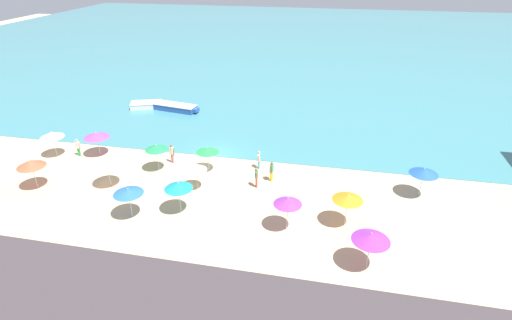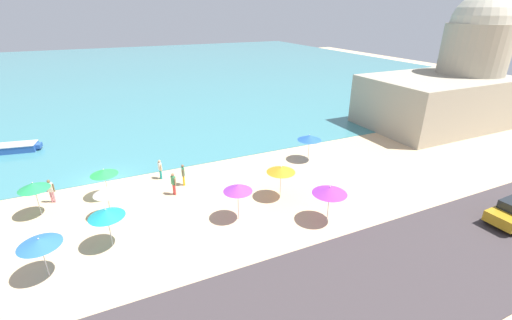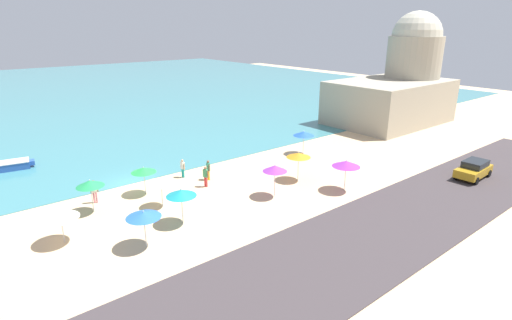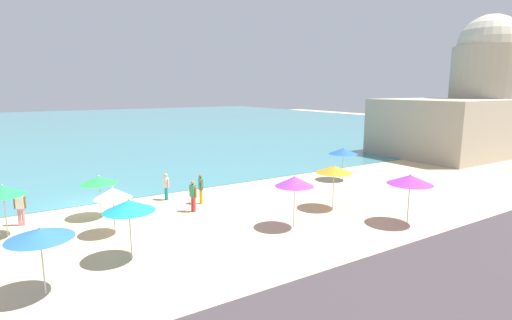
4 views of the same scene
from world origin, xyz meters
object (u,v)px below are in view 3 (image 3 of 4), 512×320
Objects in this scene: beach_umbrella_0 at (275,168)px; harbor_fortress at (401,84)px; beach_umbrella_2 at (346,164)px; bather_0 at (206,175)px; beach_umbrella_1 at (299,155)px; beach_umbrella_9 at (143,215)px; beach_umbrella_7 at (90,183)px; bather_3 at (183,167)px; beach_umbrella_5 at (181,193)px; beach_umbrella_4 at (304,134)px; beach_umbrella_8 at (144,170)px; parked_car_0 at (474,169)px; beach_umbrella_3 at (161,181)px; bather_2 at (94,190)px; bather_4 at (208,169)px; beach_umbrella_13 at (60,215)px.

beach_umbrella_0 is 0.16× the size of harbor_fortress.
harbor_fortress is (25.85, 11.71, 2.75)m from beach_umbrella_2.
beach_umbrella_1 is at bearing -27.99° from bather_0.
beach_umbrella_2 is 1.09× the size of beach_umbrella_9.
harbor_fortress reaches higher than beach_umbrella_7.
bather_3 is (-0.42, 3.09, -0.06)m from bather_0.
harbor_fortress reaches higher than beach_umbrella_5.
beach_umbrella_9 is at bearing -161.11° from beach_umbrella_4.
beach_umbrella_5 is at bearing -91.24° from beach_umbrella_8.
beach_umbrella_8 is at bearing 148.05° from parked_car_0.
bather_3 is (4.13, 4.36, -1.06)m from beach_umbrella_3.
beach_umbrella_8 is (-7.67, 6.77, -0.30)m from beach_umbrella_0.
beach_umbrella_2 is 0.64× the size of parked_car_0.
bather_2 reaches higher than bather_0.
beach_umbrella_2 is 1.05× the size of beach_umbrella_4.
beach_umbrella_1 is 7.84m from bather_4.
parked_car_0 is (27.34, -15.59, -0.16)m from bather_2.
bather_2 is at bearing 162.84° from bather_0.
bather_0 is 3.12m from bather_3.
beach_umbrella_2 is at bearing -36.31° from beach_umbrella_8.
harbor_fortress is (21.54, 2.76, 2.86)m from beach_umbrella_4.
beach_umbrella_5 is at bearing -63.67° from bather_2.
beach_umbrella_0 is 1.21× the size of beach_umbrella_13.
beach_umbrella_0 is at bearing -66.47° from bather_3.
beach_umbrella_1 is at bearing -22.37° from bather_2.
beach_umbrella_4 is 0.99× the size of beach_umbrella_7.
harbor_fortress is (15.01, 17.04, 4.17)m from parked_car_0.
parked_car_0 is 0.24× the size of harbor_fortress.
parked_car_0 is at bearing -26.19° from beach_umbrella_2.
beach_umbrella_2 is 20.70m from beach_umbrella_13.
beach_umbrella_0 is 8.57m from beach_umbrella_3.
beach_umbrella_1 is 1.40× the size of bather_2.
beach_umbrella_7 reaches higher than beach_umbrella_13.
bather_4 is (-11.61, -0.03, -1.19)m from beach_umbrella_4.
parked_car_0 is (27.04, -7.27, -1.28)m from beach_umbrella_9.
beach_umbrella_9 is 28.03m from parked_car_0.
beach_umbrella_5 is 8.19m from bather_4.
parked_car_0 is (10.84, -5.33, -1.43)m from beach_umbrella_2.
beach_umbrella_8 is at bearing 88.76° from beach_umbrella_5.
parked_car_0 is (23.70, -11.80, -1.13)m from beach_umbrella_3.
beach_umbrella_5 is 1.06× the size of beach_umbrella_9.
beach_umbrella_5 is (-17.31, -5.77, 0.06)m from beach_umbrella_4.
harbor_fortress reaches higher than beach_umbrella_9.
harbor_fortress reaches higher than beach_umbrella_13.
bather_0 is at bearing -6.49° from beach_umbrella_7.
beach_umbrella_8 is 0.96× the size of beach_umbrella_9.
beach_umbrella_8 is at bearing -161.61° from bather_3.
harbor_fortress is at bearing 3.96° from beach_umbrella_7.
harbor_fortress is at bearing 12.37° from beach_umbrella_5.
beach_umbrella_1 is 11.80m from beach_umbrella_3.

